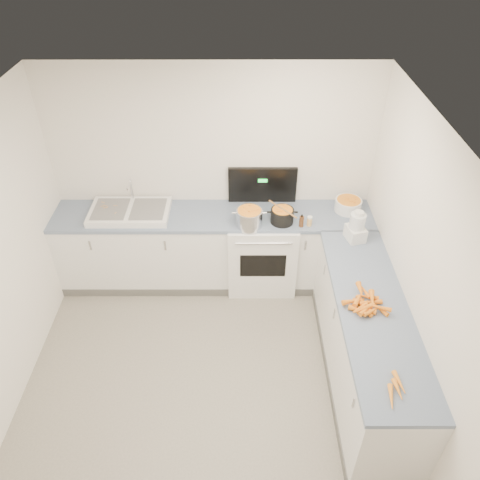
{
  "coord_description": "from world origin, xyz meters",
  "views": [
    {
      "loc": [
        0.3,
        -2.52,
        3.84
      ],
      "look_at": [
        0.3,
        1.1,
        1.05
      ],
      "focal_mm": 35.0,
      "sensor_mm": 36.0,
      "label": 1
    }
  ],
  "objects_px": {
    "stove": "(262,249)",
    "spice_jar": "(309,222)",
    "extract_bottle": "(301,222)",
    "black_pot": "(282,217)",
    "sink": "(130,212)",
    "mixing_bowl": "(348,205)",
    "food_processor": "(356,228)",
    "steel_pot": "(249,219)"
  },
  "relations": [
    {
      "from": "stove",
      "to": "spice_jar",
      "type": "distance_m",
      "value": 0.73
    },
    {
      "from": "stove",
      "to": "extract_bottle",
      "type": "relative_size",
      "value": 11.2
    },
    {
      "from": "black_pot",
      "to": "extract_bottle",
      "type": "distance_m",
      "value": 0.21
    },
    {
      "from": "sink",
      "to": "mixing_bowl",
      "type": "relative_size",
      "value": 2.96
    },
    {
      "from": "food_processor",
      "to": "steel_pot",
      "type": "bearing_deg",
      "value": 166.93
    },
    {
      "from": "steel_pot",
      "to": "black_pot",
      "type": "relative_size",
      "value": 1.13
    },
    {
      "from": "stove",
      "to": "black_pot",
      "type": "bearing_deg",
      "value": -32.37
    },
    {
      "from": "stove",
      "to": "steel_pot",
      "type": "xyz_separation_m",
      "value": [
        -0.15,
        -0.18,
        0.55
      ]
    },
    {
      "from": "stove",
      "to": "mixing_bowl",
      "type": "relative_size",
      "value": 4.68
    },
    {
      "from": "stove",
      "to": "spice_jar",
      "type": "relative_size",
      "value": 14.5
    },
    {
      "from": "food_processor",
      "to": "mixing_bowl",
      "type": "bearing_deg",
      "value": 87.33
    },
    {
      "from": "steel_pot",
      "to": "extract_bottle",
      "type": "xyz_separation_m",
      "value": [
        0.55,
        -0.03,
        -0.02
      ]
    },
    {
      "from": "extract_bottle",
      "to": "food_processor",
      "type": "height_order",
      "value": "food_processor"
    },
    {
      "from": "food_processor",
      "to": "stove",
      "type": "bearing_deg",
      "value": 154.97
    },
    {
      "from": "stove",
      "to": "steel_pot",
      "type": "height_order",
      "value": "stove"
    },
    {
      "from": "food_processor",
      "to": "extract_bottle",
      "type": "bearing_deg",
      "value": 156.93
    },
    {
      "from": "sink",
      "to": "spice_jar",
      "type": "xyz_separation_m",
      "value": [
        1.93,
        -0.2,
        0.01
      ]
    },
    {
      "from": "sink",
      "to": "food_processor",
      "type": "xyz_separation_m",
      "value": [
        2.36,
        -0.44,
        0.11
      ]
    },
    {
      "from": "sink",
      "to": "steel_pot",
      "type": "distance_m",
      "value": 1.31
    },
    {
      "from": "sink",
      "to": "extract_bottle",
      "type": "relative_size",
      "value": 7.08
    },
    {
      "from": "spice_jar",
      "to": "steel_pot",
      "type": "bearing_deg",
      "value": 179.16
    },
    {
      "from": "black_pot",
      "to": "stove",
      "type": "bearing_deg",
      "value": 147.63
    },
    {
      "from": "mixing_bowl",
      "to": "sink",
      "type": "bearing_deg",
      "value": -178.07
    },
    {
      "from": "black_pot",
      "to": "spice_jar",
      "type": "height_order",
      "value": "black_pot"
    },
    {
      "from": "spice_jar",
      "to": "stove",
      "type": "bearing_deg",
      "value": 158.61
    },
    {
      "from": "steel_pot",
      "to": "spice_jar",
      "type": "xyz_separation_m",
      "value": [
        0.63,
        -0.01,
        -0.04
      ]
    },
    {
      "from": "mixing_bowl",
      "to": "extract_bottle",
      "type": "height_order",
      "value": "mixing_bowl"
    },
    {
      "from": "extract_bottle",
      "to": "spice_jar",
      "type": "xyz_separation_m",
      "value": [
        0.09,
        0.02,
        -0.01
      ]
    },
    {
      "from": "stove",
      "to": "black_pot",
      "type": "height_order",
      "value": "stove"
    },
    {
      "from": "steel_pot",
      "to": "mixing_bowl",
      "type": "bearing_deg",
      "value": 14.18
    },
    {
      "from": "stove",
      "to": "sink",
      "type": "bearing_deg",
      "value": 179.38
    },
    {
      "from": "sink",
      "to": "mixing_bowl",
      "type": "distance_m",
      "value": 2.39
    },
    {
      "from": "mixing_bowl",
      "to": "spice_jar",
      "type": "bearing_deg",
      "value": -148.06
    },
    {
      "from": "stove",
      "to": "mixing_bowl",
      "type": "height_order",
      "value": "stove"
    },
    {
      "from": "sink",
      "to": "spice_jar",
      "type": "relative_size",
      "value": 9.17
    },
    {
      "from": "steel_pot",
      "to": "stove",
      "type": "bearing_deg",
      "value": 49.7
    },
    {
      "from": "black_pot",
      "to": "mixing_bowl",
      "type": "bearing_deg",
      "value": 16.61
    },
    {
      "from": "black_pot",
      "to": "steel_pot",
      "type": "bearing_deg",
      "value": -171.16
    },
    {
      "from": "steel_pot",
      "to": "black_pot",
      "type": "distance_m",
      "value": 0.35
    },
    {
      "from": "black_pot",
      "to": "food_processor",
      "type": "bearing_deg",
      "value": -22.84
    },
    {
      "from": "mixing_bowl",
      "to": "extract_bottle",
      "type": "xyz_separation_m",
      "value": [
        -0.54,
        -0.3,
        -0.01
      ]
    },
    {
      "from": "sink",
      "to": "black_pot",
      "type": "height_order",
      "value": "sink"
    }
  ]
}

